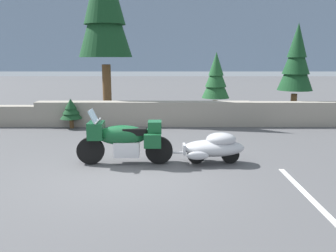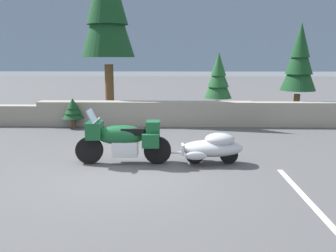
% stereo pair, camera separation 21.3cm
% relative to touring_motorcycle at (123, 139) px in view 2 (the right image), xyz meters
% --- Properties ---
extents(ground_plane, '(80.00, 80.00, 0.00)m').
position_rel_touring_motorcycle_xyz_m(ground_plane, '(0.13, -0.74, -0.62)').
color(ground_plane, '#4C4C4F').
extents(stone_guard_wall, '(24.00, 0.60, 0.91)m').
position_rel_touring_motorcycle_xyz_m(stone_guard_wall, '(0.52, 4.81, -0.19)').
color(stone_guard_wall, gray).
rests_on(stone_guard_wall, ground).
extents(distant_ridgeline, '(240.00, 80.00, 16.00)m').
position_rel_touring_motorcycle_xyz_m(distant_ridgeline, '(0.13, 94.80, 7.38)').
color(distant_ridgeline, '#7F93AD').
rests_on(distant_ridgeline, ground).
extents(touring_motorcycle, '(2.31, 0.77, 1.33)m').
position_rel_touring_motorcycle_xyz_m(touring_motorcycle, '(0.00, 0.00, 0.00)').
color(touring_motorcycle, black).
rests_on(touring_motorcycle, ground).
extents(car_shaped_trailer, '(2.21, 0.79, 0.76)m').
position_rel_touring_motorcycle_xyz_m(car_shaped_trailer, '(2.16, 0.04, -0.21)').
color(car_shaped_trailer, black).
rests_on(car_shaped_trailer, ground).
extents(pine_tree_secondary, '(1.35, 1.35, 3.84)m').
position_rel_touring_motorcycle_xyz_m(pine_tree_secondary, '(6.06, 5.72, 1.78)').
color(pine_tree_secondary, brown).
rests_on(pine_tree_secondary, ground).
extents(pine_tree_far_right, '(1.13, 1.13, 2.75)m').
position_rel_touring_motorcycle_xyz_m(pine_tree_far_right, '(3.00, 6.20, 1.10)').
color(pine_tree_far_right, brown).
rests_on(pine_tree_far_right, ground).
extents(pine_sapling_near, '(0.78, 0.78, 1.08)m').
position_rel_touring_motorcycle_xyz_m(pine_sapling_near, '(-2.46, 4.36, 0.05)').
color(pine_sapling_near, brown).
rests_on(pine_sapling_near, ground).
extents(parking_stripe_marker, '(0.12, 3.60, 0.01)m').
position_rel_touring_motorcycle_xyz_m(parking_stripe_marker, '(3.66, -2.24, -0.62)').
color(parking_stripe_marker, silver).
rests_on(parking_stripe_marker, ground).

